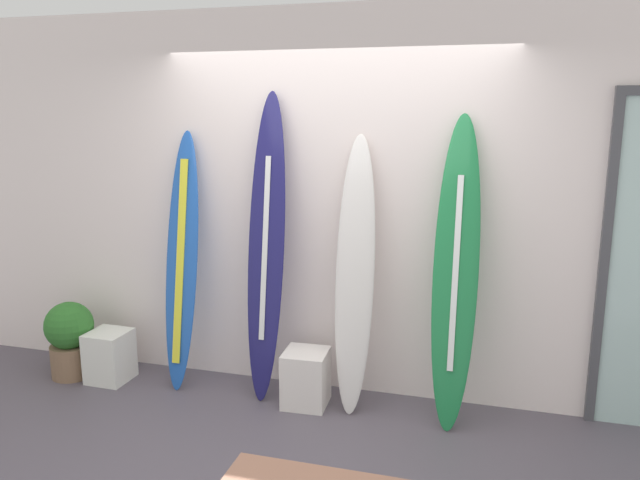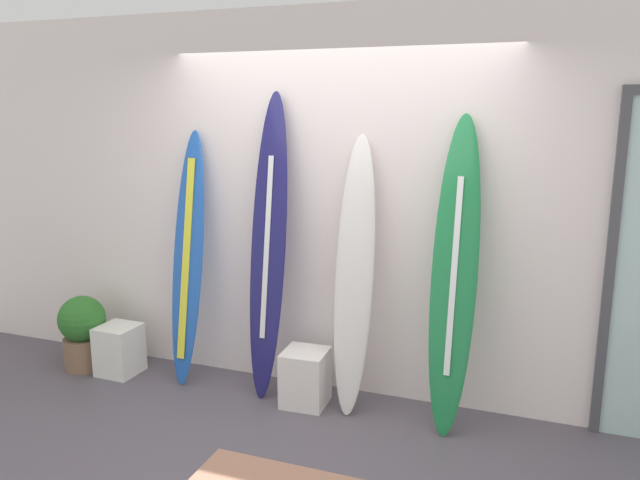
{
  "view_description": "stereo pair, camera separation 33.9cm",
  "coord_description": "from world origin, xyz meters",
  "px_view_note": "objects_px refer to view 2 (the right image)",
  "views": [
    {
      "loc": [
        1.12,
        -3.09,
        2.1
      ],
      "look_at": [
        -0.03,
        0.95,
        1.2
      ],
      "focal_mm": 34.77,
      "sensor_mm": 36.0,
      "label": 1
    },
    {
      "loc": [
        1.44,
        -2.98,
        2.1
      ],
      "look_at": [
        -0.03,
        0.95,
        1.2
      ],
      "focal_mm": 34.77,
      "sensor_mm": 36.0,
      "label": 2
    }
  ],
  "objects_px": {
    "surfboard_navy": "(268,250)",
    "surfboard_emerald": "(454,278)",
    "display_block_center": "(119,350)",
    "display_block_left": "(305,377)",
    "surfboard_ivory": "(354,277)",
    "potted_plant": "(83,330)",
    "surfboard_cobalt": "(188,261)"
  },
  "relations": [
    {
      "from": "display_block_left",
      "to": "potted_plant",
      "type": "bearing_deg",
      "value": -178.82
    },
    {
      "from": "display_block_left",
      "to": "surfboard_navy",
      "type": "bearing_deg",
      "value": 161.69
    },
    {
      "from": "surfboard_cobalt",
      "to": "display_block_left",
      "type": "distance_m",
      "value": 1.26
    },
    {
      "from": "surfboard_navy",
      "to": "surfboard_emerald",
      "type": "bearing_deg",
      "value": -1.53
    },
    {
      "from": "potted_plant",
      "to": "display_block_left",
      "type": "bearing_deg",
      "value": 1.18
    },
    {
      "from": "surfboard_navy",
      "to": "surfboard_ivory",
      "type": "relative_size",
      "value": 1.15
    },
    {
      "from": "surfboard_navy",
      "to": "display_block_left",
      "type": "bearing_deg",
      "value": -18.31
    },
    {
      "from": "surfboard_navy",
      "to": "display_block_left",
      "type": "xyz_separation_m",
      "value": [
        0.33,
        -0.11,
        -0.9
      ]
    },
    {
      "from": "surfboard_ivory",
      "to": "display_block_center",
      "type": "relative_size",
      "value": 4.85
    },
    {
      "from": "surfboard_cobalt",
      "to": "potted_plant",
      "type": "xyz_separation_m",
      "value": [
        -0.94,
        -0.14,
        -0.63
      ]
    },
    {
      "from": "display_block_left",
      "to": "potted_plant",
      "type": "relative_size",
      "value": 0.66
    },
    {
      "from": "surfboard_ivory",
      "to": "display_block_left",
      "type": "height_order",
      "value": "surfboard_ivory"
    },
    {
      "from": "surfboard_ivory",
      "to": "display_block_left",
      "type": "xyz_separation_m",
      "value": [
        -0.33,
        -0.1,
        -0.75
      ]
    },
    {
      "from": "surfboard_emerald",
      "to": "surfboard_navy",
      "type": "bearing_deg",
      "value": 178.47
    },
    {
      "from": "surfboard_emerald",
      "to": "display_block_left",
      "type": "height_order",
      "value": "surfboard_emerald"
    },
    {
      "from": "surfboard_ivory",
      "to": "potted_plant",
      "type": "xyz_separation_m",
      "value": [
        -2.27,
        -0.14,
        -0.63
      ]
    },
    {
      "from": "display_block_left",
      "to": "surfboard_emerald",
      "type": "bearing_deg",
      "value": 4.11
    },
    {
      "from": "surfboard_ivory",
      "to": "potted_plant",
      "type": "bearing_deg",
      "value": -176.42
    },
    {
      "from": "display_block_center",
      "to": "potted_plant",
      "type": "relative_size",
      "value": 0.65
    },
    {
      "from": "surfboard_navy",
      "to": "display_block_center",
      "type": "xyz_separation_m",
      "value": [
        -1.27,
        -0.14,
        -0.9
      ]
    },
    {
      "from": "display_block_center",
      "to": "surfboard_ivory",
      "type": "bearing_deg",
      "value": 3.94
    },
    {
      "from": "surfboard_emerald",
      "to": "potted_plant",
      "type": "xyz_separation_m",
      "value": [
        -2.95,
        -0.11,
        -0.7
      ]
    },
    {
      "from": "surfboard_emerald",
      "to": "surfboard_ivory",
      "type": "bearing_deg",
      "value": 177.54
    },
    {
      "from": "surfboard_navy",
      "to": "surfboard_cobalt",
      "type": "bearing_deg",
      "value": -179.68
    },
    {
      "from": "surfboard_cobalt",
      "to": "surfboard_navy",
      "type": "relative_size",
      "value": 0.87
    },
    {
      "from": "display_block_left",
      "to": "display_block_center",
      "type": "relative_size",
      "value": 1.01
    },
    {
      "from": "surfboard_emerald",
      "to": "display_block_center",
      "type": "relative_size",
      "value": 5.21
    },
    {
      "from": "surfboard_ivory",
      "to": "potted_plant",
      "type": "distance_m",
      "value": 2.36
    },
    {
      "from": "surfboard_navy",
      "to": "display_block_left",
      "type": "distance_m",
      "value": 0.96
    },
    {
      "from": "surfboard_emerald",
      "to": "display_block_center",
      "type": "bearing_deg",
      "value": -177.74
    },
    {
      "from": "surfboard_emerald",
      "to": "display_block_left",
      "type": "relative_size",
      "value": 5.16
    },
    {
      "from": "surfboard_cobalt",
      "to": "surfboard_emerald",
      "type": "height_order",
      "value": "surfboard_emerald"
    }
  ]
}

